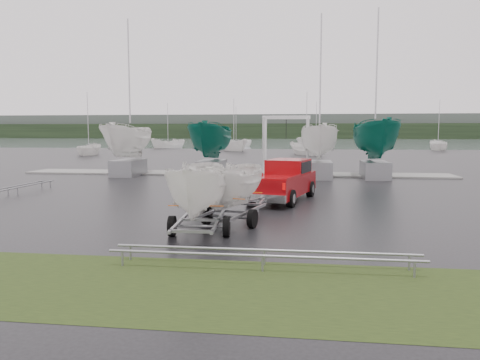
# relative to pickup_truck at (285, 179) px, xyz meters

# --- Properties ---
(ground_plane) EXTENTS (120.00, 120.00, 0.00)m
(ground_plane) POSITION_rel_pickup_truck_xyz_m (-4.05, -1.15, -0.92)
(ground_plane) COLOR black
(ground_plane) RESTS_ON ground
(lake) EXTENTS (300.00, 300.00, 0.00)m
(lake) POSITION_rel_pickup_truck_xyz_m (-4.05, 98.85, -0.93)
(lake) COLOR slate
(lake) RESTS_ON ground
(grass_verge) EXTENTS (40.00, 40.00, 0.00)m
(grass_verge) POSITION_rel_pickup_truck_xyz_m (-4.05, -12.15, -0.92)
(grass_verge) COLOR black
(grass_verge) RESTS_ON ground
(dock) EXTENTS (30.00, 3.00, 0.12)m
(dock) POSITION_rel_pickup_truck_xyz_m (-4.05, 11.85, -0.87)
(dock) COLOR gray
(dock) RESTS_ON ground
(treeline) EXTENTS (300.00, 8.00, 6.00)m
(treeline) POSITION_rel_pickup_truck_xyz_m (-4.05, 168.85, 2.08)
(treeline) COLOR black
(treeline) RESTS_ON ground
(far_hill) EXTENTS (300.00, 6.00, 10.00)m
(far_hill) POSITION_rel_pickup_truck_xyz_m (-4.05, 176.85, 4.08)
(far_hill) COLOR #4C5651
(far_hill) RESTS_ON ground
(pickup_truck) EXTENTS (3.04, 5.60, 1.77)m
(pickup_truck) POSITION_rel_pickup_truck_xyz_m (0.00, 0.00, 0.00)
(pickup_truck) COLOR maroon
(pickup_truck) RESTS_ON ground
(trailer_hitched) EXTENTS (2.02, 3.78, 4.53)m
(trailer_hitched) POSITION_rel_pickup_truck_xyz_m (-1.49, -5.95, 1.54)
(trailer_hitched) COLOR gray
(trailer_hitched) RESTS_ON ground
(trailer_parked) EXTENTS (1.82, 3.68, 4.90)m
(trailer_parked) POSITION_rel_pickup_truck_xyz_m (-2.19, -7.54, 1.74)
(trailer_parked) COLOR gray
(trailer_parked) RESTS_ON ground
(boat_hoist) EXTENTS (3.30, 2.18, 4.12)m
(boat_hoist) POSITION_rel_pickup_truck_xyz_m (-0.37, 11.85, 1.75)
(boat_hoist) COLOR silver
(boat_hoist) RESTS_ON ground
(keelboat_0) EXTENTS (2.44, 3.20, 10.61)m
(keelboat_0) POSITION_rel_pickup_truck_xyz_m (-11.06, 9.85, 2.95)
(keelboat_0) COLOR gray
(keelboat_0) RESTS_ON ground
(keelboat_1) EXTENTS (2.53, 3.20, 7.82)m
(keelboat_1) POSITION_rel_pickup_truck_xyz_m (-5.27, 10.05, 3.09)
(keelboat_1) COLOR gray
(keelboat_1) RESTS_ON ground
(keelboat_2) EXTENTS (2.38, 3.20, 10.55)m
(keelboat_2) POSITION_rel_pickup_truck_xyz_m (1.86, 9.85, 2.85)
(keelboat_2) COLOR gray
(keelboat_2) RESTS_ON ground
(keelboat_3) EXTENTS (2.68, 3.20, 10.86)m
(keelboat_3) POSITION_rel_pickup_truck_xyz_m (5.44, 10.15, 3.35)
(keelboat_3) COLOR gray
(keelboat_3) RESTS_ON ground
(mast_rack_0) EXTENTS (0.56, 6.50, 0.06)m
(mast_rack_0) POSITION_rel_pickup_truck_xyz_m (-13.05, -0.15, -0.57)
(mast_rack_0) COLOR gray
(mast_rack_0) RESTS_ON ground
(mast_rack_2) EXTENTS (7.00, 0.56, 0.06)m
(mast_rack_2) POSITION_rel_pickup_truck_xyz_m (-0.05, -10.65, -0.57)
(mast_rack_2) COLOR gray
(mast_rack_2) RESTS_ON ground
(moored_boat_0) EXTENTS (2.53, 2.58, 10.99)m
(moored_boat_0) POSITION_rel_pickup_truck_xyz_m (-26.32, 35.85, -0.92)
(moored_boat_0) COLOR silver
(moored_boat_0) RESTS_ON ground
(moored_boat_1) EXTENTS (4.00, 4.03, 11.84)m
(moored_boat_1) POSITION_rel_pickup_truck_xyz_m (-9.81, 50.98, -0.92)
(moored_boat_1) COLOR silver
(moored_boat_1) RESTS_ON ground
(moored_boat_2) EXTENTS (3.56, 3.58, 11.39)m
(moored_boat_2) POSITION_rel_pickup_truck_xyz_m (1.23, 39.68, -0.92)
(moored_boat_2) COLOR silver
(moored_boat_2) RESTS_ON ground
(moored_boat_3) EXTENTS (2.81, 2.86, 11.29)m
(moored_boat_3) POSITION_rel_pickup_truck_xyz_m (22.24, 57.59, -0.92)
(moored_boat_3) COLOR silver
(moored_boat_3) RESTS_ON ground
(moored_boat_4) EXTENTS (3.85, 3.86, 11.60)m
(moored_boat_4) POSITION_rel_pickup_truck_xyz_m (-23.15, 60.63, -0.92)
(moored_boat_4) COLOR silver
(moored_boat_4) RESTS_ON ground
(moored_boat_5) EXTENTS (4.34, 4.32, 12.04)m
(moored_boat_5) POSITION_rel_pickup_truck_xyz_m (3.03, 60.55, -0.92)
(moored_boat_5) COLOR silver
(moored_boat_5) RESTS_ON ground
(moored_boat_6) EXTENTS (2.59, 2.53, 11.19)m
(moored_boat_6) POSITION_rel_pickup_truck_xyz_m (-12.67, 73.47, -0.92)
(moored_boat_6) COLOR silver
(moored_boat_6) RESTS_ON ground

